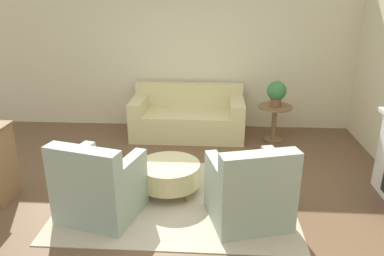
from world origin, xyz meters
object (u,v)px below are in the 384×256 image
object	(u,v)px
ottoman_table	(169,173)
potted_plant_on_side_table	(276,92)
couch	(188,118)
side_table	(274,117)
armchair_right	(250,193)
armchair_left	(98,188)

from	to	relation	value
ottoman_table	potted_plant_on_side_table	xyz separation A→B (m)	(1.59, 1.86, 0.61)
ottoman_table	couch	bearing A→B (deg)	87.32
couch	side_table	xyz separation A→B (m)	(1.50, -0.18, 0.11)
armchair_right	ottoman_table	distance (m)	1.15
armchair_left	side_table	world-z (taller)	armchair_left
ottoman_table	armchair_right	bearing A→B (deg)	-31.83
ottoman_table	side_table	world-z (taller)	side_table
side_table	potted_plant_on_side_table	distance (m)	0.44
armchair_left	ottoman_table	distance (m)	0.96
couch	side_table	world-z (taller)	couch
armchair_left	potted_plant_on_side_table	distance (m)	3.42
couch	potted_plant_on_side_table	distance (m)	1.60
armchair_right	side_table	xyz separation A→B (m)	(0.62, 2.46, 0.06)
ottoman_table	potted_plant_on_side_table	size ratio (longest dim) A/B	1.87
armchair_right	side_table	size ratio (longest dim) A/B	1.59
armchair_right	armchair_left	bearing A→B (deg)	-180.00
couch	armchair_left	bearing A→B (deg)	-107.39
armchair_left	side_table	bearing A→B (deg)	46.65
armchair_right	potted_plant_on_side_table	bearing A→B (deg)	75.93
armchair_left	armchair_right	distance (m)	1.71
couch	potted_plant_on_side_table	xyz separation A→B (m)	(1.50, -0.18, 0.55)
armchair_right	ottoman_table	bearing A→B (deg)	148.17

